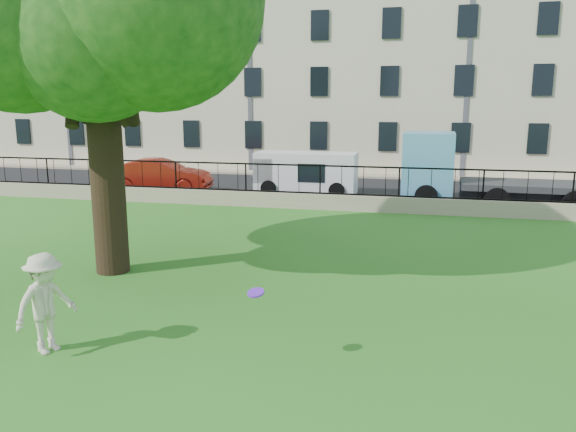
% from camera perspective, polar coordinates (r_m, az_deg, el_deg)
% --- Properties ---
extents(ground, '(120.00, 120.00, 0.00)m').
position_cam_1_polar(ground, '(10.74, -8.09, -11.19)').
color(ground, '#276217').
rests_on(ground, ground).
extents(retaining_wall, '(50.00, 0.40, 0.60)m').
position_cam_1_polar(retaining_wall, '(21.86, 3.26, 1.48)').
color(retaining_wall, gray).
rests_on(retaining_wall, ground).
extents(iron_railing, '(50.00, 0.05, 1.13)m').
position_cam_1_polar(iron_railing, '(21.72, 3.28, 3.69)').
color(iron_railing, black).
rests_on(iron_railing, retaining_wall).
extents(street, '(60.00, 9.00, 0.01)m').
position_cam_1_polar(street, '(26.48, 5.00, 2.59)').
color(street, black).
rests_on(street, ground).
extents(sidewalk, '(60.00, 1.40, 0.12)m').
position_cam_1_polar(sidewalk, '(31.58, 6.36, 4.12)').
color(sidewalk, gray).
rests_on(sidewalk, ground).
extents(building_row, '(56.40, 10.40, 13.80)m').
position_cam_1_polar(building_row, '(37.05, 7.69, 15.82)').
color(building_row, beige).
rests_on(building_row, ground).
extents(man, '(0.98, 1.26, 1.71)m').
position_cam_1_polar(man, '(10.22, -23.42, -8.14)').
color(man, beige).
rests_on(man, ground).
extents(frisbee, '(0.33, 0.32, 0.12)m').
position_cam_1_polar(frisbee, '(8.79, -3.30, -7.78)').
color(frisbee, '#7327DD').
extents(red_sedan, '(4.80, 2.19, 1.53)m').
position_cam_1_polar(red_sedan, '(26.49, -12.87, 4.00)').
color(red_sedan, '#A42014').
rests_on(red_sedan, street).
extents(white_van, '(4.48, 1.76, 1.88)m').
position_cam_1_polar(white_van, '(25.29, 1.86, 4.34)').
color(white_van, silver).
rests_on(white_van, street).
extents(blue_truck, '(6.95, 2.67, 2.88)m').
position_cam_1_polar(blue_truck, '(23.92, 19.89, 4.45)').
color(blue_truck, '#57A1CC').
rests_on(blue_truck, street).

